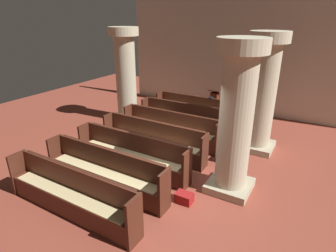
# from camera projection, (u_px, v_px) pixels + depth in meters

# --- Properties ---
(ground_plane) EXTENTS (19.20, 19.20, 0.00)m
(ground_plane) POSITION_uv_depth(u_px,v_px,m) (162.00, 177.00, 6.99)
(ground_plane) COLOR brown
(back_wall) EXTENTS (10.00, 0.16, 4.50)m
(back_wall) POSITION_uv_depth(u_px,v_px,m) (241.00, 57.00, 11.02)
(back_wall) COLOR beige
(back_wall) RESTS_ON ground
(pew_row_0) EXTENTS (3.28, 0.47, 0.97)m
(pew_row_0) POSITION_uv_depth(u_px,v_px,m) (197.00, 110.00, 10.35)
(pew_row_0) COLOR #4C2316
(pew_row_0) RESTS_ON ground
(pew_row_1) EXTENTS (3.28, 0.46, 0.97)m
(pew_row_1) POSITION_uv_depth(u_px,v_px,m) (185.00, 118.00, 9.55)
(pew_row_1) COLOR #4C2316
(pew_row_1) RESTS_ON ground
(pew_row_2) EXTENTS (3.28, 0.46, 0.97)m
(pew_row_2) POSITION_uv_depth(u_px,v_px,m) (170.00, 127.00, 8.75)
(pew_row_2) COLOR #4C2316
(pew_row_2) RESTS_ON ground
(pew_row_3) EXTENTS (3.28, 0.47, 0.97)m
(pew_row_3) POSITION_uv_depth(u_px,v_px,m) (153.00, 138.00, 7.95)
(pew_row_3) COLOR #4C2316
(pew_row_3) RESTS_ON ground
(pew_row_4) EXTENTS (3.28, 0.46, 0.97)m
(pew_row_4) POSITION_uv_depth(u_px,v_px,m) (131.00, 152.00, 7.15)
(pew_row_4) COLOR #4C2316
(pew_row_4) RESTS_ON ground
(pew_row_5) EXTENTS (3.28, 0.46, 0.97)m
(pew_row_5) POSITION_uv_depth(u_px,v_px,m) (105.00, 170.00, 6.35)
(pew_row_5) COLOR #4C2316
(pew_row_5) RESTS_ON ground
(pew_row_6) EXTENTS (3.28, 0.47, 0.97)m
(pew_row_6) POSITION_uv_depth(u_px,v_px,m) (70.00, 192.00, 5.55)
(pew_row_6) COLOR #4C2316
(pew_row_6) RESTS_ON ground
(pillar_aisle_side) EXTENTS (1.07, 1.07, 3.41)m
(pillar_aisle_side) POSITION_uv_depth(u_px,v_px,m) (263.00, 92.00, 7.85)
(pillar_aisle_side) COLOR tan
(pillar_aisle_side) RESTS_ON ground
(pillar_far_side) EXTENTS (1.07, 1.07, 3.41)m
(pillar_far_side) POSITION_uv_depth(u_px,v_px,m) (126.00, 74.00, 10.20)
(pillar_far_side) COLOR tan
(pillar_far_side) RESTS_ON ground
(pillar_aisle_rear) EXTENTS (1.04, 1.04, 3.41)m
(pillar_aisle_rear) POSITION_uv_depth(u_px,v_px,m) (236.00, 118.00, 5.87)
(pillar_aisle_rear) COLOR tan
(pillar_aisle_rear) RESTS_ON ground
(lectern) EXTENTS (0.48, 0.45, 1.08)m
(lectern) POSITION_uv_depth(u_px,v_px,m) (214.00, 105.00, 11.08)
(lectern) COLOR #492215
(lectern) RESTS_ON ground
(hymn_book) EXTENTS (0.15, 0.21, 0.03)m
(hymn_book) POSITION_uv_depth(u_px,v_px,m) (211.00, 98.00, 10.11)
(hymn_book) COLOR black
(hymn_book) RESTS_ON pew_row_0
(kneeler_box_red) EXTENTS (0.37, 0.27, 0.22)m
(kneeler_box_red) POSITION_uv_depth(u_px,v_px,m) (184.00, 198.00, 6.04)
(kneeler_box_red) COLOR maroon
(kneeler_box_red) RESTS_ON ground
(kneeler_box_blue) EXTENTS (0.40, 0.29, 0.26)m
(kneeler_box_blue) POSITION_uv_depth(u_px,v_px,m) (224.00, 158.00, 7.68)
(kneeler_box_blue) COLOR navy
(kneeler_box_blue) RESTS_ON ground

